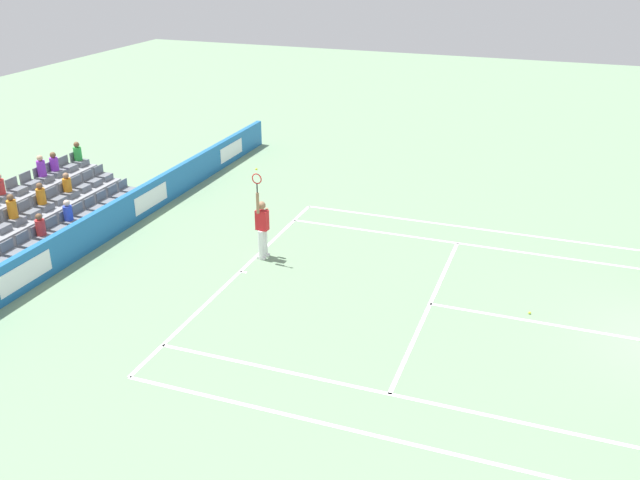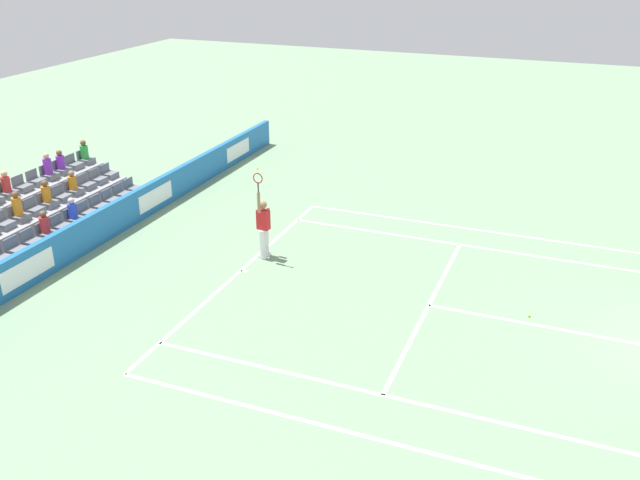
# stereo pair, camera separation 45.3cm
# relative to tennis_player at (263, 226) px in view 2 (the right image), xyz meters

# --- Properties ---
(line_baseline) EXTENTS (10.97, 0.10, 0.01)m
(line_baseline) POSITION_rel_tennis_player_xyz_m (1.09, -0.23, -0.99)
(line_baseline) COLOR white
(line_baseline) RESTS_ON ground
(line_service) EXTENTS (8.23, 0.10, 0.01)m
(line_service) POSITION_rel_tennis_player_xyz_m (1.09, 5.26, -0.99)
(line_service) COLOR white
(line_service) RESTS_ON ground
(line_centre_service) EXTENTS (0.10, 6.40, 0.01)m
(line_centre_service) POSITION_rel_tennis_player_xyz_m (1.09, 8.46, -0.99)
(line_centre_service) COLOR white
(line_centre_service) RESTS_ON ground
(line_singles_sideline_left) EXTENTS (0.10, 11.89, 0.01)m
(line_singles_sideline_left) POSITION_rel_tennis_player_xyz_m (5.21, 5.72, -0.99)
(line_singles_sideline_left) COLOR white
(line_singles_sideline_left) RESTS_ON ground
(line_singles_sideline_right) EXTENTS (0.10, 11.89, 0.01)m
(line_singles_sideline_right) POSITION_rel_tennis_player_xyz_m (-3.02, 5.72, -0.99)
(line_singles_sideline_right) COLOR white
(line_singles_sideline_right) RESTS_ON ground
(line_doubles_sideline_left) EXTENTS (0.10, 11.89, 0.01)m
(line_doubles_sideline_left) POSITION_rel_tennis_player_xyz_m (6.58, 5.72, -0.99)
(line_doubles_sideline_left) COLOR white
(line_doubles_sideline_left) RESTS_ON ground
(line_doubles_sideline_right) EXTENTS (0.10, 11.89, 0.01)m
(line_doubles_sideline_right) POSITION_rel_tennis_player_xyz_m (-4.39, 5.72, -0.99)
(line_doubles_sideline_right) COLOR white
(line_doubles_sideline_right) RESTS_ON ground
(line_centre_mark) EXTENTS (0.10, 0.20, 0.01)m
(line_centre_mark) POSITION_rel_tennis_player_xyz_m (1.09, -0.13, -0.99)
(line_centre_mark) COLOR white
(line_centre_mark) RESTS_ON ground
(sponsor_barrier) EXTENTS (24.24, 0.22, 1.08)m
(sponsor_barrier) POSITION_rel_tennis_player_xyz_m (1.09, -5.17, -0.45)
(sponsor_barrier) COLOR #1E66AD
(sponsor_barrier) RESTS_ON ground
(tennis_player) EXTENTS (0.53, 0.37, 2.85)m
(tennis_player) POSITION_rel_tennis_player_xyz_m (0.00, 0.00, 0.00)
(tennis_player) COLOR white
(tennis_player) RESTS_ON ground
(stadium_stand) EXTENTS (7.44, 2.85, 2.20)m
(stadium_stand) POSITION_rel_tennis_player_xyz_m (1.10, -7.49, -0.43)
(stadium_stand) COLOR gray
(stadium_stand) RESTS_ON ground
(loose_tennis_ball) EXTENTS (0.07, 0.07, 0.07)m
(loose_tennis_ball) POSITION_rel_tennis_player_xyz_m (0.74, 7.74, -0.96)
(loose_tennis_ball) COLOR #D1E533
(loose_tennis_ball) RESTS_ON ground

